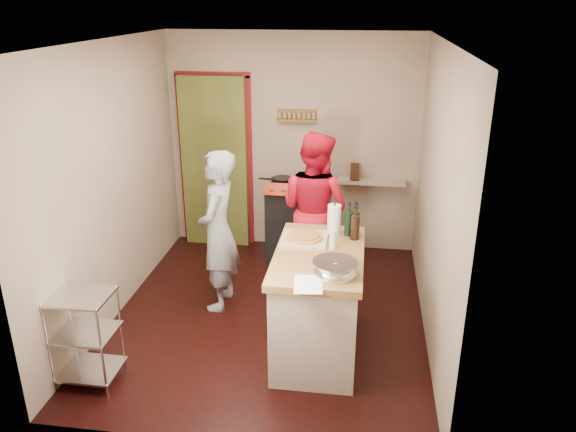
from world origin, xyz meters
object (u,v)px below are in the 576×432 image
object	(u,v)px
stove	(293,220)
person_red	(314,209)
island	(318,300)
person_stripe	(218,231)
wire_shelving	(85,334)

from	to	relation	value
stove	person_red	distance (m)	0.80
stove	island	distance (m)	2.00
person_stripe	island	bearing A→B (deg)	59.55
stove	island	xyz separation A→B (m)	(0.48, -1.94, 0.05)
person_stripe	person_red	bearing A→B (deg)	128.42
wire_shelving	person_red	xyz separation A→B (m)	(1.64, 2.00, 0.40)
person_red	wire_shelving	bearing A→B (deg)	81.36
island	person_stripe	world-z (taller)	person_stripe
island	person_stripe	distance (m)	1.27
stove	wire_shelving	size ratio (longest dim) A/B	1.26
wire_shelving	island	world-z (taller)	island
person_stripe	wire_shelving	bearing A→B (deg)	-27.86
person_stripe	person_red	distance (m)	1.10
stove	wire_shelving	bearing A→B (deg)	-116.85
stove	wire_shelving	xyz separation A→B (m)	(-1.33, -2.62, -0.01)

